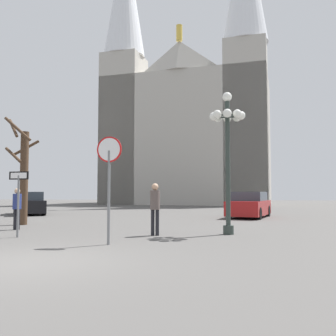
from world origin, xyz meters
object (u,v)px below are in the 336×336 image
Objects in this scene: one_way_arrow_sign at (18,194)px; parked_car_near_red at (249,205)px; bare_tree at (23,173)px; stop_sign at (109,169)px; cathedral at (187,115)px; street_lamp at (228,140)px; parked_car_far_black at (29,204)px; pedestrian_walking at (17,205)px; pedestrian_standing at (155,204)px.

one_way_arrow_sign is 13.23m from parked_car_near_red.
stop_sign is at bearing -43.49° from bare_tree.
street_lamp is at bearing -81.54° from cathedral.
bare_tree is at bearing -147.70° from parked_car_near_red.
street_lamp is (4.70, -31.59, -7.40)m from cathedral.
cathedral is 34.81m from one_way_arrow_sign.
parked_car_far_black is 2.82× the size of pedestrian_walking.
cathedral is 7.72× the size of parked_car_far_black.
one_way_arrow_sign is at bearing -62.33° from parked_car_far_black.
street_lamp is at bearing 16.08° from one_way_arrow_sign.
street_lamp is 8.32m from pedestrian_walking.
parked_car_near_red is 12.46m from pedestrian_walking.
bare_tree is 7.33m from pedestrian_standing.
one_way_arrow_sign is (-3.36, 1.13, -0.69)m from stop_sign.
parked_car_near_red is 13.78m from parked_car_far_black.
cathedral is 32.79m from street_lamp.
one_way_arrow_sign is 7.14m from street_lamp.
pedestrian_standing is at bearing 69.82° from stop_sign.
one_way_arrow_sign is 1.22× the size of pedestrian_standing.
stop_sign reaches higher than parked_car_near_red.
cathedral is 7.02× the size of street_lamp.
pedestrian_standing reaches higher than parked_car_far_black.
cathedral is 35.70m from stop_sign.
street_lamp is 3.33m from pedestrian_standing.
bare_tree is 1.05× the size of parked_car_far_black.
stop_sign is at bearing -35.44° from pedestrian_walking.
bare_tree reaches higher than pedestrian_walking.
street_lamp is at bearing 43.02° from stop_sign.
stop_sign reaches higher than pedestrian_standing.
stop_sign is at bearing -53.27° from parked_car_far_black.
bare_tree is at bearing 154.80° from pedestrian_standing.
street_lamp is 15.95m from parked_car_far_black.
bare_tree is at bearing -62.86° from parked_car_far_black.
pedestrian_standing reaches higher than parked_car_near_red.
pedestrian_walking reaches higher than parked_car_near_red.
one_way_arrow_sign is 4.94m from bare_tree.
parked_car_near_red is 1.00× the size of parked_car_far_black.
parked_car_near_red is at bearing 32.30° from bare_tree.
one_way_arrow_sign is at bearing -163.92° from street_lamp.
pedestrian_standing is (-2.40, -0.72, -2.18)m from street_lamp.
pedestrian_walking is (-1.37, 2.24, -0.42)m from one_way_arrow_sign.
cathedral reaches higher than pedestrian_standing.
cathedral reaches higher than parked_car_far_black.
parked_car_far_black is (-13.77, 0.71, -0.00)m from parked_car_near_red.
bare_tree reaches higher than parked_car_far_black.
pedestrian_standing is at bearing -10.68° from pedestrian_walking.
parked_car_far_black is (-3.64, 7.11, -1.61)m from bare_tree.
cathedral is at bearing 92.39° from stop_sign.
cathedral reaches higher than one_way_arrow_sign.
bare_tree is (-2.32, 4.26, 0.92)m from one_way_arrow_sign.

